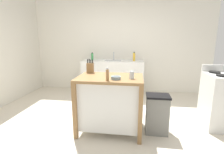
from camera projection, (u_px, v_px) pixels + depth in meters
ground_plane at (107, 125)px, 2.99m from camera, size 5.99×5.99×0.00m
wall_back at (120, 45)px, 4.85m from camera, size 4.99×0.10×2.60m
wall_left at (4, 47)px, 3.84m from camera, size 0.10×2.82×2.60m
kitchen_island at (110, 101)px, 2.74m from camera, size 1.01×0.71×0.90m
knife_block at (90, 68)px, 2.93m from camera, size 0.11×0.09×0.24m
bowl_ceramic_small at (116, 78)px, 2.46m from camera, size 0.14×0.14×0.05m
drinking_cup at (132, 75)px, 2.50m from camera, size 0.07×0.07×0.11m
pepper_grinder at (107, 75)px, 2.37m from camera, size 0.04×0.04×0.19m
trash_bin at (157, 114)px, 2.70m from camera, size 0.36×0.28×0.63m
sink_counter at (113, 77)px, 4.71m from camera, size 1.65×0.60×0.91m
sink_faucet at (114, 56)px, 4.73m from camera, size 0.02×0.02×0.22m
bottle_dish_soap at (134, 57)px, 4.48m from camera, size 0.06×0.06×0.24m
bottle_hand_soap at (92, 56)px, 4.75m from camera, size 0.06×0.06×0.20m
stove at (223, 101)px, 2.87m from camera, size 0.60×0.60×1.03m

